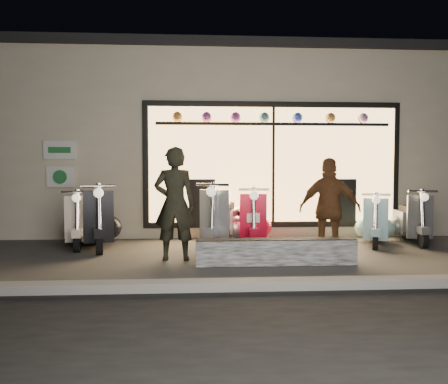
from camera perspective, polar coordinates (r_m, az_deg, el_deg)
The scene contains 12 objects.
ground at distance 7.36m, azimuth 2.81°, elevation -8.42°, with size 40.00×40.00×0.00m, color #383533.
kerb at distance 5.42m, azimuth 5.19°, elevation -11.96°, with size 40.00×0.25×0.12m, color slate.
shop_building at distance 12.20m, azimuth 0.25°, elevation 6.03°, with size 10.20×6.23×4.20m.
graffiti_barrier at distance 6.75m, azimuth 6.77°, elevation -7.76°, with size 2.43×0.28×0.40m, color black.
scooter_silver at distance 8.23m, azimuth -0.23°, elevation -3.91°, with size 0.81×1.63×1.16m.
scooter_red at distance 8.46m, azimuth 3.54°, elevation -3.97°, with size 0.52×1.50×1.08m.
scooter_black at distance 8.55m, azimuth -16.13°, elevation -3.83°, with size 0.76×1.60×1.14m.
scooter_cream at distance 8.81m, azimuth -18.09°, elevation -3.94°, with size 0.60×1.46×1.04m.
scooter_blue at distance 9.05m, azimuth 19.11°, elevation -3.93°, with size 0.77×1.35×0.98m.
scooter_grey at distance 9.54m, azimuth 23.19°, elevation -3.55°, with size 0.61×1.44×1.02m.
man at distance 7.01m, azimuth -6.46°, elevation -1.54°, with size 0.66×0.43×1.81m, color black.
woman at distance 7.18m, azimuth 13.65°, elevation -2.19°, with size 0.96×0.40×1.64m, color brown.
Camera 1 is at (-0.80, -7.17, 1.46)m, focal length 35.00 mm.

